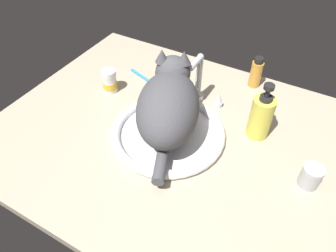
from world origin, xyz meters
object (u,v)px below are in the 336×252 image
Objects in this scene: sink_basin at (168,133)px; faucet at (198,83)px; toothbrush at (147,80)px; soap_pump_bottle at (261,117)px; metal_jar at (311,176)px; amber_bottle at (256,73)px; cat at (169,102)px; pill_bottle at (110,82)px.

sink_basin is 1.87× the size of faucet.
faucet is at bearing -2.22° from toothbrush.
metal_jar is at bearing -32.90° from soap_pump_bottle.
amber_bottle is at bearing 50.55° from faucet.
toothbrush is (-60.14, 17.67, -2.55)cm from metal_jar.
amber_bottle is 0.61× the size of soap_pump_bottle.
cat is at bearing 112.18° from sink_basin.
soap_pump_bottle reaches higher than sink_basin.
soap_pump_bottle is (-17.24, 11.15, 3.85)cm from metal_jar.
sink_basin is at bearing -67.82° from cat.
cat is at bearing -153.15° from soap_pump_bottle.
metal_jar is at bearing 3.71° from sink_basin.
toothbrush is at bearing 171.37° from soap_pump_bottle.
faucet is at bearing 87.58° from cat.
sink_basin is 20.25cm from faucet.
toothbrush is (-42.90, 6.51, -6.39)cm from soap_pump_bottle.
cat is at bearing -113.19° from amber_bottle.
soap_pump_bottle is at bearing 147.10° from metal_jar.
soap_pump_bottle is 1.11× the size of toothbrush.
cat is 28.78cm from toothbrush.
faucet is 18.26cm from cat.
pill_bottle is 0.50× the size of toothbrush.
soap_pump_bottle is at bearing -8.63° from toothbrush.
cat is 2.17× the size of toothbrush.
faucet is (0.00, 19.48, 5.53)cm from sink_basin.
metal_jar is 0.38× the size of toothbrush.
pill_bottle is (-27.32, 7.46, -7.50)cm from cat.
soap_pump_bottle is at bearing -14.10° from faucet.
soap_pump_bottle is at bearing 26.85° from cat.
pill_bottle is (-28.07, -10.20, -2.91)cm from faucet.
sink_basin is 4.12× the size of pill_bottle.
toothbrush is at bearing 177.78° from faucet.
pill_bottle is at bearing -174.98° from soap_pump_bottle.
cat is 3.19× the size of amber_bottle.
faucet is 0.51× the size of cat.
amber_bottle reaches higher than pill_bottle.
pill_bottle is at bearing 164.74° from cat.
soap_pump_bottle is 2.21× the size of pill_bottle.
pill_bottle is (-68.12, 6.69, 0.65)cm from metal_jar.
pill_bottle is (-42.29, -27.48, -1.41)cm from amber_bottle.
faucet reaches higher than amber_bottle.
amber_bottle is 50.45cm from pill_bottle.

